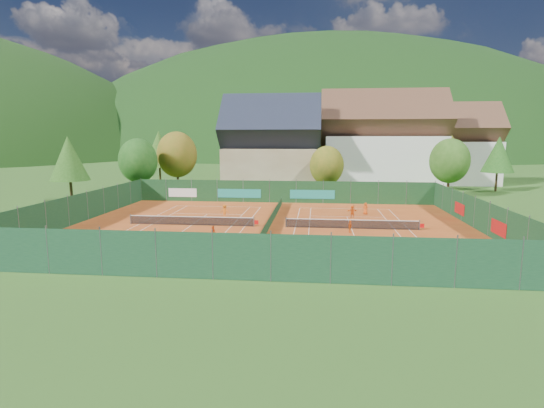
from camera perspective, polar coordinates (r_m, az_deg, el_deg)
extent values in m
plane|color=#29541A|center=(42.13, -0.28, -3.13)|extent=(600.00, 600.00, 0.00)
cube|color=#A84518|center=(42.12, -0.28, -3.10)|extent=(40.00, 32.00, 0.01)
cube|color=white|center=(55.00, -7.23, -0.32)|extent=(10.97, 0.06, 0.00)
cube|color=white|center=(32.84, -16.77, -6.95)|extent=(10.97, 0.06, 0.00)
cube|color=white|center=(45.58, -17.40, -2.58)|extent=(0.06, 23.77, 0.00)
cube|color=white|center=(42.47, -3.66, -3.01)|extent=(0.06, 23.77, 0.00)
cube|color=white|center=(45.06, -15.80, -2.64)|extent=(0.06, 23.77, 0.00)
cube|color=white|center=(42.71, -5.48, -2.96)|extent=(0.06, 23.77, 0.00)
cube|color=white|center=(49.76, -8.67, -1.33)|extent=(8.23, 0.06, 0.00)
cube|color=white|center=(37.78, -13.57, -4.75)|extent=(8.23, 0.06, 0.00)
cube|color=white|center=(43.71, -10.78, -2.81)|extent=(0.06, 12.80, 0.00)
cube|color=white|center=(53.67, 9.64, -0.61)|extent=(10.97, 0.06, 0.00)
cube|color=white|center=(30.56, 12.41, -7.96)|extent=(10.97, 0.06, 0.00)
cube|color=white|center=(41.93, 3.14, -3.16)|extent=(0.06, 23.77, 0.00)
cube|color=white|center=(42.83, 17.99, -3.33)|extent=(0.06, 23.77, 0.00)
cube|color=white|center=(41.88, 5.01, -3.20)|extent=(0.06, 23.77, 0.00)
cube|color=white|center=(42.56, 16.18, -3.32)|extent=(0.06, 23.77, 0.00)
cube|color=white|center=(48.28, 10.04, -1.68)|extent=(8.23, 0.06, 0.00)
cube|color=white|center=(35.82, 11.45, -5.43)|extent=(8.23, 0.06, 0.00)
cube|color=white|center=(42.02, 10.64, -3.28)|extent=(0.06, 12.80, 0.00)
cylinder|color=#59595B|center=(45.86, -18.48, -1.93)|extent=(0.10, 0.10, 1.02)
cylinder|color=#59595B|center=(42.22, -2.45, -2.38)|extent=(0.10, 0.10, 1.02)
cube|color=black|center=(43.62, -10.80, -2.23)|extent=(12.80, 0.02, 0.86)
cube|color=white|center=(43.54, -10.81, -1.68)|extent=(12.80, 0.04, 0.06)
cube|color=red|center=(42.20, -2.11, -2.47)|extent=(0.40, 0.04, 0.40)
cylinder|color=#59595B|center=(41.88, 1.89, -2.47)|extent=(0.10, 0.10, 1.02)
cylinder|color=#59595B|center=(42.93, 19.21, -2.69)|extent=(0.10, 0.10, 1.02)
cube|color=black|center=(41.93, 10.66, -2.68)|extent=(12.80, 0.02, 0.86)
cube|color=white|center=(41.85, 10.68, -2.10)|extent=(12.80, 0.04, 0.06)
cube|color=red|center=(43.00, 19.53, -2.77)|extent=(0.40, 0.04, 0.40)
cube|color=#13351C|center=(42.02, -0.29, -2.44)|extent=(0.03, 28.80, 1.00)
cube|color=#153A1B|center=(57.59, 1.46, 1.65)|extent=(40.00, 0.04, 3.00)
cube|color=teal|center=(58.35, -4.43, 1.43)|extent=(6.00, 0.03, 1.20)
cube|color=teal|center=(57.40, 5.44, 1.29)|extent=(6.00, 0.03, 1.20)
cube|color=silver|center=(60.31, -11.93, 1.51)|extent=(4.00, 0.03, 1.20)
cube|color=#153B24|center=(26.38, -4.12, -7.11)|extent=(40.00, 0.04, 3.00)
cube|color=#153A1F|center=(48.28, -24.60, -0.57)|extent=(0.04, 32.00, 3.00)
cube|color=#153C1E|center=(44.38, 26.33, -1.45)|extent=(0.04, 32.00, 3.00)
cube|color=#B21414|center=(40.75, 28.15, -2.87)|extent=(0.03, 3.00, 1.20)
cube|color=#B21414|center=(50.00, 23.89, -0.57)|extent=(0.03, 3.00, 1.20)
cube|color=tan|center=(71.54, -0.05, 4.69)|extent=(15.00, 12.00, 7.00)
cube|color=#1E2333|center=(71.36, -0.05, 9.90)|extent=(16.20, 12.00, 12.00)
cube|color=silver|center=(77.92, 14.53, 5.49)|extent=(20.00, 11.00, 9.00)
cube|color=brown|center=(77.86, 14.75, 10.82)|extent=(21.60, 11.00, 11.00)
cube|color=silver|center=(88.82, 22.76, 5.14)|extent=(16.00, 10.00, 8.00)
cube|color=brown|center=(88.71, 23.02, 9.33)|extent=(17.28, 10.00, 10.00)
cylinder|color=#422817|center=(66.88, -17.41, 2.17)|extent=(0.36, 0.36, 2.80)
ellipsoid|color=#1C5017|center=(66.56, -17.57, 5.59)|extent=(5.72, 5.72, 6.58)
cylinder|color=#442C18|center=(71.00, -12.54, 2.88)|extent=(0.36, 0.36, 3.15)
ellipsoid|color=brown|center=(70.69, -12.66, 6.51)|extent=(6.44, 6.44, 7.40)
cylinder|color=#4C341B|center=(80.50, -14.80, 3.61)|extent=(0.36, 0.36, 3.50)
cone|color=#2D5719|center=(80.22, -14.94, 7.17)|extent=(5.60, 5.60, 6.50)
cylinder|color=#462C19|center=(63.42, 7.30, 2.00)|extent=(0.36, 0.36, 2.45)
ellipsoid|color=olive|center=(63.10, 7.37, 5.16)|extent=(5.01, 5.01, 5.76)
cylinder|color=#472819|center=(68.21, 22.57, 2.02)|extent=(0.36, 0.36, 2.80)
ellipsoid|color=#2E5A19|center=(67.90, 22.78, 5.37)|extent=(5.72, 5.72, 6.58)
cylinder|color=#442F18|center=(79.01, 27.91, 2.65)|extent=(0.36, 0.36, 3.15)
cone|color=#1E5217|center=(78.73, 28.15, 5.90)|extent=(5.04, 5.04, 5.85)
cylinder|color=#483019|center=(62.55, -25.38, 1.44)|extent=(0.36, 0.36, 3.15)
cone|color=#265518|center=(62.20, -25.65, 5.55)|extent=(5.04, 5.04, 5.85)
cylinder|color=#4A321A|center=(84.05, 20.83, 3.54)|extent=(0.36, 0.36, 3.50)
ellipsoid|color=olive|center=(83.78, 21.02, 6.94)|extent=(7.15, 7.15, 8.22)
ellipsoid|color=black|center=(344.81, 6.85, 0.32)|extent=(440.00, 440.00, 242.00)
cylinder|color=slate|center=(32.17, 15.45, -6.50)|extent=(0.02, 0.02, 0.80)
cylinder|color=slate|center=(32.22, 15.98, -6.50)|extent=(0.02, 0.02, 0.80)
cylinder|color=slate|center=(32.45, 15.36, -6.37)|extent=(0.02, 0.02, 0.80)
cylinder|color=slate|center=(32.50, 15.89, -6.36)|extent=(0.02, 0.02, 0.80)
cube|color=slate|center=(32.30, 15.68, -6.18)|extent=(0.34, 0.34, 0.30)
ellipsoid|color=#CCD833|center=(32.29, 15.68, -6.13)|extent=(0.28, 0.28, 0.16)
sphere|color=#CCD833|center=(38.96, -18.24, -4.51)|extent=(0.07, 0.07, 0.07)
sphere|color=#CCD833|center=(30.10, 1.14, -7.97)|extent=(0.07, 0.07, 0.07)
sphere|color=#CCD833|center=(48.51, 0.68, -1.47)|extent=(0.07, 0.07, 0.07)
imported|color=#FB5C16|center=(34.27, -17.50, -5.26)|extent=(0.51, 0.39, 1.25)
imported|color=#DA4513|center=(37.26, -7.92, -3.85)|extent=(0.63, 0.52, 1.19)
imported|color=orange|center=(47.32, -6.38, -0.93)|extent=(0.94, 0.54, 1.45)
imported|color=#D15512|center=(40.21, 10.44, -2.97)|extent=(0.57, 0.75, 1.19)
imported|color=#D34C12|center=(50.07, 12.46, -0.59)|extent=(0.67, 0.44, 1.37)
imported|color=orange|center=(47.75, 10.74, -0.98)|extent=(1.36, 0.80, 1.40)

